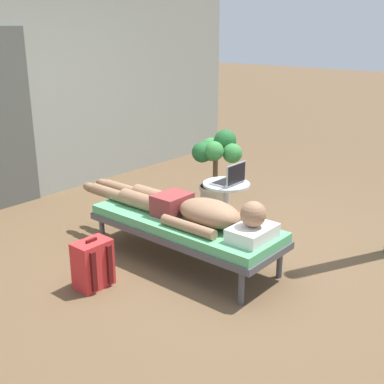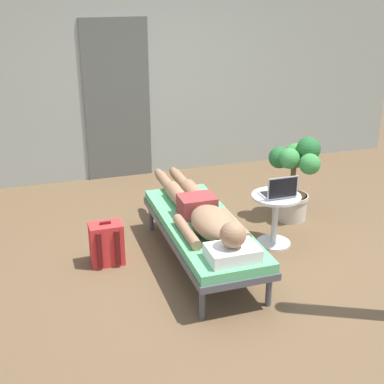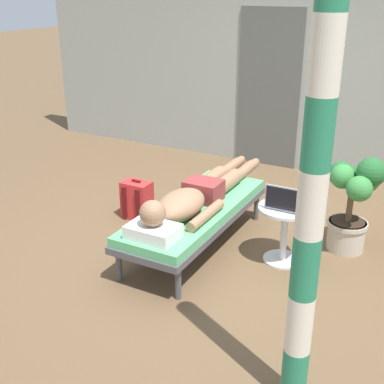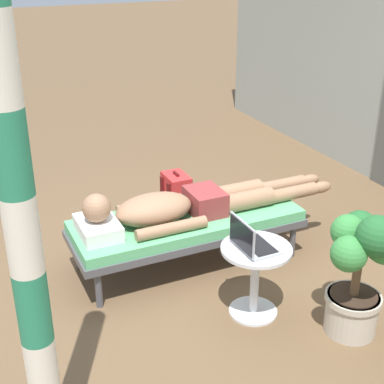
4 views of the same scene
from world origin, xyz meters
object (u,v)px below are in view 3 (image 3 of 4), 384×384
(person_reclining, at_px, (194,197))
(side_table, at_px, (285,224))
(potted_plant, at_px, (354,198))
(porch_post, at_px, (311,204))
(lounge_chair, at_px, (196,213))
(backpack, at_px, (137,200))
(laptop, at_px, (285,203))

(person_reclining, distance_m, side_table, 0.84)
(potted_plant, height_order, porch_post, porch_post)
(lounge_chair, height_order, side_table, side_table)
(backpack, bearing_deg, porch_post, -36.60)
(potted_plant, xyz_separation_m, porch_post, (0.12, -2.02, 0.75))
(person_reclining, relative_size, potted_plant, 2.35)
(potted_plant, bearing_deg, lounge_chair, -153.53)
(side_table, height_order, porch_post, porch_post)
(laptop, bearing_deg, potted_plant, 49.43)
(porch_post, bearing_deg, potted_plant, 93.54)
(person_reclining, distance_m, backpack, 0.95)
(person_reclining, distance_m, porch_post, 2.08)
(laptop, relative_size, backpack, 0.73)
(side_table, xyz_separation_m, backpack, (-1.64, 0.13, -0.16))
(laptop, xyz_separation_m, porch_post, (0.59, -1.47, 0.69))
(laptop, xyz_separation_m, potted_plant, (0.47, 0.54, -0.06))
(laptop, bearing_deg, backpack, 173.61)
(potted_plant, bearing_deg, backpack, -170.33)
(person_reclining, xyz_separation_m, side_table, (0.81, 0.18, -0.16))
(backpack, relative_size, potted_plant, 0.46)
(person_reclining, bearing_deg, porch_post, -44.03)
(lounge_chair, bearing_deg, porch_post, -44.79)
(person_reclining, xyz_separation_m, porch_post, (1.40, -1.35, 0.75))
(side_table, distance_m, laptop, 0.23)
(lounge_chair, xyz_separation_m, person_reclining, (0.00, -0.04, 0.17))
(porch_post, bearing_deg, laptop, 111.80)
(lounge_chair, distance_m, porch_post, 2.17)
(potted_plant, bearing_deg, porch_post, -86.46)
(side_table, distance_m, porch_post, 1.87)
(lounge_chair, relative_size, porch_post, 0.72)
(porch_post, bearing_deg, lounge_chair, 135.21)
(side_table, relative_size, laptop, 1.69)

